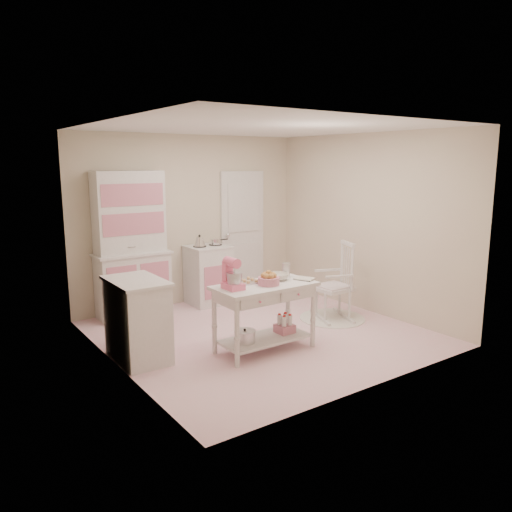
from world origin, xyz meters
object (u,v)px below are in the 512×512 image
(stand_mixer, at_px, (233,274))
(bread_basket, at_px, (269,281))
(work_table, at_px, (265,317))
(base_cabinet, at_px, (138,320))
(rocking_chair, at_px, (333,281))
(stove, at_px, (208,275))
(hutch, at_px, (131,245))

(stand_mixer, bearing_deg, bread_basket, -9.33)
(work_table, bearing_deg, base_cabinet, 155.73)
(rocking_chair, relative_size, work_table, 0.92)
(stove, relative_size, rocking_chair, 0.84)
(work_table, bearing_deg, stand_mixer, 177.27)
(bread_basket, bearing_deg, work_table, 111.80)
(hutch, height_order, base_cabinet, hutch)
(hutch, bearing_deg, rocking_chair, -37.70)
(hutch, relative_size, rocking_chair, 1.89)
(base_cabinet, bearing_deg, hutch, 70.17)
(hutch, xyz_separation_m, stove, (1.20, -0.05, -0.58))
(stove, bearing_deg, stand_mixer, -112.49)
(base_cabinet, bearing_deg, work_table, -24.27)
(bread_basket, bearing_deg, stand_mixer, 170.96)
(stove, xyz_separation_m, work_table, (-0.44, -2.11, -0.06))
(hutch, distance_m, stove, 1.33)
(rocking_chair, bearing_deg, stand_mixer, -147.26)
(rocking_chair, distance_m, work_table, 1.56)
(hutch, distance_m, bread_basket, 2.35)
(stove, distance_m, rocking_chair, 1.99)
(stove, height_order, stand_mixer, stand_mixer)
(rocking_chair, height_order, work_table, rocking_chair)
(rocking_chair, distance_m, bread_basket, 1.58)
(rocking_chair, xyz_separation_m, stand_mixer, (-1.91, -0.40, 0.42))
(rocking_chair, height_order, bread_basket, rocking_chair)
(base_cabinet, xyz_separation_m, work_table, (1.32, -0.59, -0.06))
(hutch, height_order, stand_mixer, hutch)
(stand_mixer, bearing_deg, hutch, 98.64)
(hutch, bearing_deg, stove, -2.39)
(hutch, distance_m, stand_mixer, 2.17)
(hutch, distance_m, rocking_chair, 2.89)
(bread_basket, bearing_deg, base_cabinet, 154.29)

